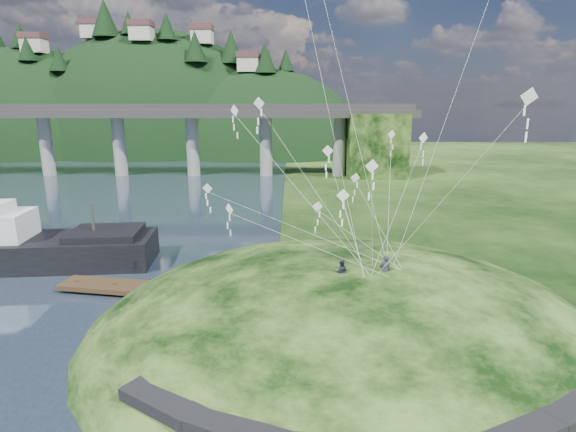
{
  "coord_description": "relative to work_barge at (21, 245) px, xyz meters",
  "views": [
    {
      "loc": [
        4.17,
        -25.32,
        14.78
      ],
      "look_at": [
        4.0,
        6.0,
        7.0
      ],
      "focal_mm": 28.0,
      "sensor_mm": 36.0,
      "label": 1
    }
  ],
  "objects": [
    {
      "name": "work_barge",
      "position": [
        0.0,
        0.0,
        0.0
      ],
      "size": [
        23.57,
        8.39,
        8.08
      ],
      "color": "black",
      "rests_on": "ground"
    },
    {
      "name": "far_ridge",
      "position": [
        -22.62,
        107.69,
        -9.46
      ],
      "size": [
        153.0,
        70.0,
        94.5
      ],
      "color": "black",
      "rests_on": "ground"
    },
    {
      "name": "wooden_dock",
      "position": [
        14.21,
        -6.54,
        -1.53
      ],
      "size": [
        15.87,
        5.02,
        1.12
      ],
      "color": "#322214",
      "rests_on": "ground"
    },
    {
      "name": "kite_flyers",
      "position": [
        29.48,
        -14.15,
        3.81
      ],
      "size": [
        3.52,
        0.92,
        1.98
      ],
      "color": "#272B35",
      "rests_on": "ground"
    },
    {
      "name": "bridge",
      "position": [
        -5.5,
        55.59,
        7.68
      ],
      "size": [
        160.0,
        11.0,
        15.0
      ],
      "color": "#2D2B2B",
      "rests_on": "ground"
    },
    {
      "name": "kite_swarm",
      "position": [
        28.17,
        -9.71,
        11.32
      ],
      "size": [
        21.14,
        15.24,
        21.04
      ],
      "color": "white",
      "rests_on": "ground"
    },
    {
      "name": "grass_hill",
      "position": [
        28.96,
        -12.48,
        -3.52
      ],
      "size": [
        36.0,
        32.0,
        13.0
      ],
      "color": "black",
      "rests_on": "ground"
    },
    {
      "name": "ground",
      "position": [
        20.96,
        -14.48,
        -2.02
      ],
      "size": [
        320.0,
        320.0,
        0.0
      ],
      "primitive_type": "plane",
      "color": "black",
      "rests_on": "ground"
    },
    {
      "name": "footpath",
      "position": [
        28.42,
        -24.22,
        0.06
      ],
      "size": [
        22.29,
        5.84,
        0.83
      ],
      "color": "black",
      "rests_on": "ground"
    }
  ]
}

